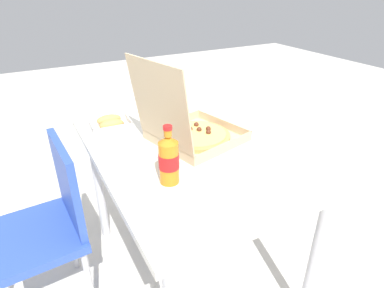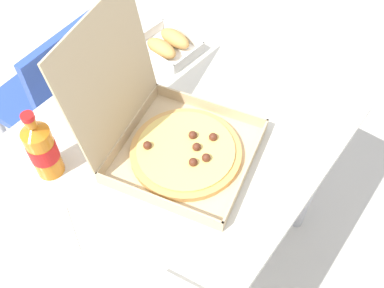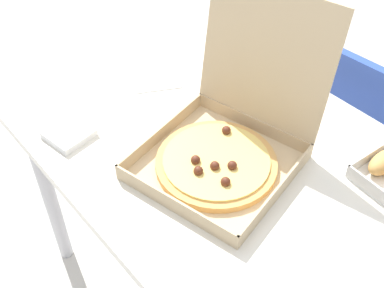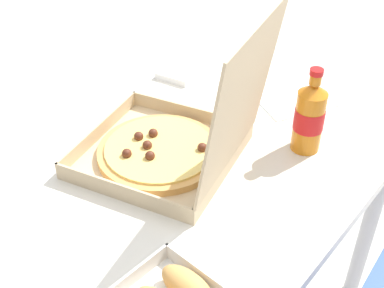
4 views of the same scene
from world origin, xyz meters
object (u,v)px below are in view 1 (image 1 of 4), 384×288
object	(u,v)px
chair	(45,224)
napkin_pile	(286,158)
paper_menu	(227,197)
cola_bottle	(169,159)
pizza_box_open	(191,131)
bread_side_box	(111,123)

from	to	relation	value
chair	napkin_pile	distance (m)	1.06
paper_menu	napkin_pile	size ratio (longest dim) A/B	1.91
chair	cola_bottle	size ratio (longest dim) A/B	3.71
cola_bottle	napkin_pile	bearing A→B (deg)	-99.68
pizza_box_open	napkin_pile	xyz separation A→B (m)	(-0.33, -0.26, -0.04)
chair	pizza_box_open	xyz separation A→B (m)	(-0.09, -0.67, 0.33)
bread_side_box	napkin_pile	distance (m)	0.85
cola_bottle	bread_side_box	bearing A→B (deg)	5.57
pizza_box_open	paper_menu	xyz separation A→B (m)	(-0.43, 0.09, -0.05)
cola_bottle	paper_menu	xyz separation A→B (m)	(-0.18, -0.13, -0.09)
paper_menu	napkin_pile	xyz separation A→B (m)	(0.10, -0.35, 0.01)
chair	paper_menu	world-z (taller)	chair
napkin_pile	cola_bottle	bearing A→B (deg)	80.32
chair	pizza_box_open	distance (m)	0.75
bread_side_box	napkin_pile	world-z (taller)	bread_side_box
pizza_box_open	bread_side_box	distance (m)	0.42
chair	bread_side_box	bearing A→B (deg)	-59.23
pizza_box_open	paper_menu	bearing A→B (deg)	168.04
napkin_pile	pizza_box_open	bearing A→B (deg)	38.35
pizza_box_open	cola_bottle	size ratio (longest dim) A/B	2.16
chair	cola_bottle	bearing A→B (deg)	-127.28
bread_side_box	napkin_pile	bearing A→B (deg)	-140.30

